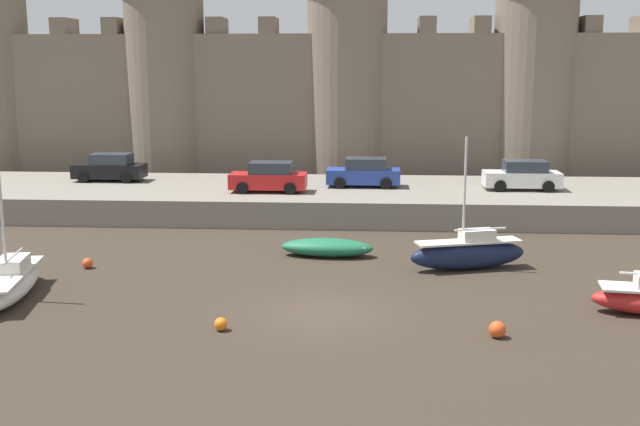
% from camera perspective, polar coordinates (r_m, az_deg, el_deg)
% --- Properties ---
extents(ground_plane, '(160.00, 160.00, 0.00)m').
position_cam_1_polar(ground_plane, '(25.06, 0.17, -7.62)').
color(ground_plane, '#382D23').
extents(quay_road, '(61.63, 10.00, 1.39)m').
position_cam_1_polar(quay_road, '(42.08, 1.62, 1.05)').
color(quay_road, gray).
rests_on(quay_road, ground).
extents(castle, '(55.61, 5.98, 16.93)m').
position_cam_1_polar(castle, '(51.38, 2.05, 9.14)').
color(castle, '#7A6B5B').
rests_on(castle, ground).
extents(rowboat_midflat_left, '(4.06, 1.67, 0.78)m').
position_cam_1_polar(rowboat_midflat_left, '(32.20, 0.54, -2.61)').
color(rowboat_midflat_left, '#1E6B47').
rests_on(rowboat_midflat_left, ground).
extents(sailboat_near_channel_right, '(2.37, 5.58, 5.16)m').
position_cam_1_polar(sailboat_near_channel_right, '(28.64, -22.52, -4.93)').
color(sailboat_near_channel_right, silver).
rests_on(sailboat_near_channel_right, ground).
extents(sailboat_foreground_left, '(4.98, 2.41, 5.35)m').
position_cam_1_polar(sailboat_foreground_left, '(30.70, 11.25, -2.98)').
color(sailboat_foreground_left, '#141E3D').
rests_on(sailboat_foreground_left, ground).
extents(mooring_buoy_off_centre, '(0.42, 0.42, 0.42)m').
position_cam_1_polar(mooring_buoy_off_centre, '(23.58, -7.56, -8.39)').
color(mooring_buoy_off_centre, orange).
rests_on(mooring_buoy_off_centre, ground).
extents(mooring_buoy_near_channel, '(0.42, 0.42, 0.42)m').
position_cam_1_polar(mooring_buoy_near_channel, '(31.78, -17.30, -3.68)').
color(mooring_buoy_near_channel, '#E04C1E').
rests_on(mooring_buoy_near_channel, ground).
extents(mooring_buoy_near_shore, '(0.52, 0.52, 0.52)m').
position_cam_1_polar(mooring_buoy_near_shore, '(23.41, 13.36, -8.63)').
color(mooring_buoy_near_shore, '#E04C1E').
rests_on(mooring_buoy_near_shore, ground).
extents(car_quay_east, '(4.11, 1.90, 1.62)m').
position_cam_1_polar(car_quay_east, '(42.11, 3.37, 3.07)').
color(car_quay_east, '#263F99').
rests_on(car_quay_east, quay_road).
extents(car_quay_centre_west, '(4.11, 1.90, 1.62)m').
position_cam_1_polar(car_quay_centre_west, '(42.42, 15.17, 2.76)').
color(car_quay_centre_west, silver).
rests_on(car_quay_centre_west, quay_road).
extents(car_quay_west, '(4.11, 1.90, 1.62)m').
position_cam_1_polar(car_quay_west, '(40.39, -3.91, 2.72)').
color(car_quay_west, red).
rests_on(car_quay_west, quay_road).
extents(car_quay_centre_east, '(4.11, 1.90, 1.62)m').
position_cam_1_polar(car_quay_centre_east, '(45.86, -15.71, 3.33)').
color(car_quay_centre_east, black).
rests_on(car_quay_centre_east, quay_road).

